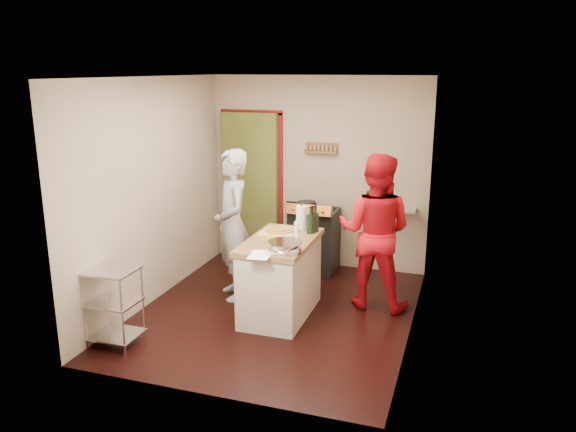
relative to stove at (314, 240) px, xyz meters
The scene contains 10 objects.
floor 1.49m from the stove, 91.94° to the right, with size 3.50×3.50×0.00m, color black.
back_wall 1.03m from the stove, 152.49° to the left, with size 3.00×0.44×2.60m.
left_wall 2.27m from the stove, 137.40° to the right, with size 0.04×3.50×2.60m, color tan.
right_wall 2.20m from the stove, 44.44° to the right, with size 0.04×3.50×2.60m, color tan.
ceiling 2.59m from the stove, 91.94° to the right, with size 3.00×3.50×0.02m, color white.
stove is the anchor object (origin of this frame).
wire_shelving 2.94m from the stove, 116.85° to the right, with size 0.48×0.40×0.80m.
island 1.45m from the stove, 89.11° to the right, with size 0.71×1.31×1.19m.
person_stripe 1.40m from the stove, 121.28° to the right, with size 0.65×0.43×1.79m, color #B1B1B6.
person_red 1.37m from the stove, 42.53° to the right, with size 0.87×0.68×1.79m, color #B00B16.
Camera 1 is at (1.96, -5.55, 2.69)m, focal length 35.00 mm.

